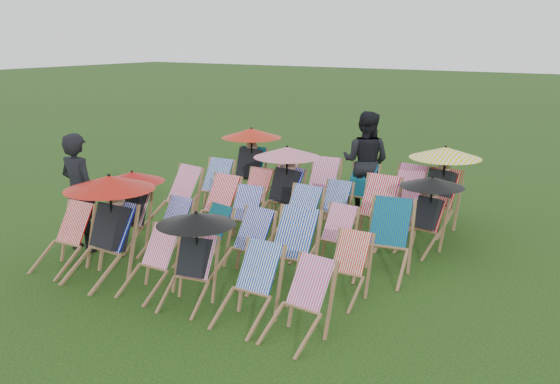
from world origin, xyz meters
The scene contains 33 objects.
ground centered at (0.00, 0.00, 0.00)m, with size 100.00×100.00×0.00m, color black.
deckchair_0 centered at (-1.94, -2.23, 0.45)m, with size 0.63×0.86×0.90m.
deckchair_1 centered at (-1.14, -2.17, 0.76)m, with size 1.21×1.26×1.44m.
deckchair_2 centered at (-0.30, -2.20, 0.41)m, with size 0.56×0.77×0.83m.
deckchair_3 centered at (0.38, -2.16, 0.61)m, with size 0.98×1.06×1.16m.
deckchair_4 centered at (1.27, -2.21, 0.44)m, with size 0.59×0.82×0.89m.
deckchair_5 centered at (1.97, -2.25, 0.43)m, with size 0.64×0.84×0.86m.
deckchair_6 centered at (-1.89, -1.01, 0.63)m, with size 1.00×1.07×1.19m.
deckchair_7 centered at (-1.08, -1.04, 0.42)m, with size 0.60×0.81×0.84m.
deckchair_8 centered at (-0.33, -1.06, 0.42)m, with size 0.70×0.87×0.84m.
deckchair_9 centered at (0.41, -1.13, 0.46)m, with size 0.67×0.89×0.91m.
deckchair_10 centered at (1.12, -1.17, 0.51)m, with size 0.71×0.97×1.02m.
deckchair_11 centered at (1.90, -1.03, 0.41)m, with size 0.56×0.77×0.81m.
deckchair_12 centered at (-1.98, 0.09, 0.51)m, with size 0.82×1.04×1.03m.
deckchair_13 centered at (-1.08, 0.07, 0.49)m, with size 0.68×0.93×0.98m.
deckchair_14 centered at (-0.51, 0.08, 0.43)m, with size 0.68×0.87×0.86m.
deckchair_15 centered at (0.45, 0.11, 0.49)m, with size 0.73×0.96×0.98m.
deckchair_16 centered at (1.20, -0.04, 0.42)m, with size 0.59×0.79×0.83m.
deckchair_17 centered at (2.02, -0.03, 0.51)m, with size 0.82×1.04×1.02m.
deckchair_18 centered at (-2.01, 1.16, 0.48)m, with size 0.70×0.93×0.97m.
deckchair_19 centered at (-1.10, 1.21, 0.44)m, with size 0.59×0.82×0.89m.
deckchair_20 centered at (-0.49, 1.25, 0.73)m, with size 1.16×1.23×1.38m.
deckchair_21 centered at (0.48, 1.26, 0.42)m, with size 0.56×0.78×0.85m.
deckchair_22 centered at (1.25, 1.21, 0.52)m, with size 0.72×0.98×1.03m.
deckchair_23 centered at (2.12, 1.28, 0.61)m, with size 0.98×1.05×1.16m.
deckchair_24 centered at (-2.02, 2.39, 0.75)m, with size 1.21×1.31×1.43m.
deckchair_25 centered at (-1.22, 2.32, 0.43)m, with size 0.59×0.81×0.86m.
deckchair_26 centered at (-0.30, 2.28, 0.49)m, with size 0.76×0.98×0.99m.
deckchair_27 centered at (0.40, 2.35, 0.48)m, with size 0.72×0.94×0.95m.
deckchair_28 centered at (1.32, 2.32, 0.51)m, with size 0.78×1.01×1.02m.
deckchair_29 centered at (1.91, 2.44, 0.75)m, with size 1.20×1.27×1.43m.
person_left centered at (-2.37, -1.54, 0.92)m, with size 0.67×0.44×1.84m, color black.
person_rear centered at (0.36, 2.88, 0.95)m, with size 0.92×0.72×1.89m, color black.
Camera 1 is at (5.19, -7.64, 3.26)m, focal length 40.00 mm.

